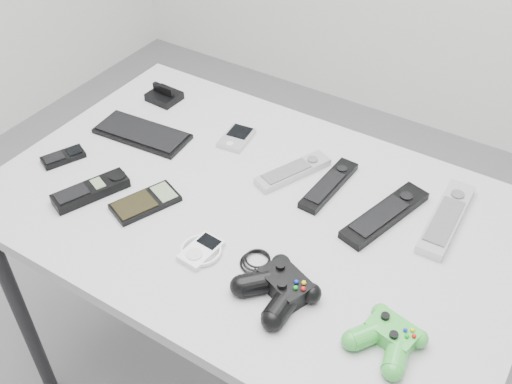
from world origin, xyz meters
The scene contains 14 objects.
desk centered at (0.03, 0.07, 0.73)m, with size 1.19×0.76×0.80m.
pda_keyboard centered at (-0.36, 0.14, 0.80)m, with size 0.24×0.10×0.02m, color black.
dock_bracket centered at (-0.42, 0.30, 0.82)m, with size 0.08×0.07×0.04m, color black.
pda centered at (-0.14, 0.25, 0.80)m, with size 0.06×0.10×0.02m, color #ACADB4.
remote_silver_a centered at (0.05, 0.21, 0.81)m, with size 0.05×0.19×0.02m, color #ACADB4.
remote_black_a centered at (0.14, 0.21, 0.81)m, with size 0.05×0.20×0.02m, color black.
remote_black_b centered at (0.29, 0.19, 0.81)m, with size 0.06×0.24×0.02m, color black.
remote_silver_b centered at (0.41, 0.25, 0.81)m, with size 0.06×0.25×0.03m, color #B4B4BB.
mobile_phone centered at (-0.46, -0.04, 0.80)m, with size 0.05×0.10×0.02m, color black.
cordless_handset centered at (-0.31, -0.10, 0.81)m, with size 0.05×0.17×0.03m, color black.
calculator centered at (-0.18, -0.06, 0.80)m, with size 0.08×0.15×0.01m, color black.
mp3_player centered at (0.01, -0.11, 0.80)m, with size 0.09×0.09×0.02m, color silver.
controller_black centered at (0.21, -0.12, 0.82)m, with size 0.24×0.15×0.05m, color black, non-canonical shape.
controller_green centered at (0.42, -0.11, 0.82)m, with size 0.12×0.13×0.04m, color #24872F, non-canonical shape.
Camera 1 is at (0.56, -0.76, 1.70)m, focal length 42.00 mm.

